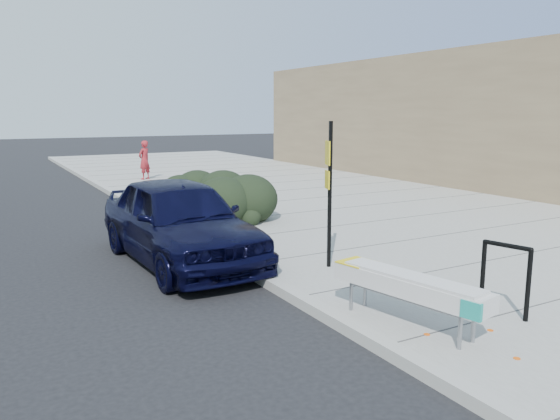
{
  "coord_description": "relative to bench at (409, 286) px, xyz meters",
  "views": [
    {
      "loc": [
        -4.16,
        -6.71,
        2.9
      ],
      "look_at": [
        1.01,
        2.48,
        1.0
      ],
      "focal_mm": 35.0,
      "sensor_mm": 36.0,
      "label": 1
    }
  ],
  "objects": [
    {
      "name": "sign_post",
      "position": [
        0.65,
        2.79,
        0.94
      ],
      "size": [
        0.15,
        0.29,
        2.6
      ],
      "rotation": [
        0.0,
        0.0,
        -0.36
      ],
      "color": "black",
      "rests_on": "sidewalk_near"
    },
    {
      "name": "bike_rack",
      "position": [
        1.4,
        -0.36,
        0.07
      ],
      "size": [
        0.22,
        0.68,
        1.01
      ],
      "rotation": [
        0.0,
        0.0,
        0.24
      ],
      "color": "black",
      "rests_on": "sidewalk_near"
    },
    {
      "name": "hedge",
      "position": [
        0.9,
        8.5,
        0.13
      ],
      "size": [
        2.73,
        3.92,
        1.33
      ],
      "primitive_type": "ellipsoid",
      "rotation": [
        0.0,
        0.0,
        -0.3
      ],
      "color": "black",
      "rests_on": "sidewalk_near"
    },
    {
      "name": "curb_near",
      "position": [
        -0.6,
        6.64,
        -0.6
      ],
      "size": [
        0.22,
        50.0,
        0.17
      ],
      "primitive_type": "cube",
      "color": "#9E9E99",
      "rests_on": "ground"
    },
    {
      "name": "pedestrian",
      "position": [
        1.38,
        17.29,
        0.27
      ],
      "size": [
        0.7,
        0.65,
        1.6
      ],
      "primitive_type": "imported",
      "rotation": [
        0.0,
        0.0,
        3.74
      ],
      "color": "maroon",
      "rests_on": "sidewalk_near"
    },
    {
      "name": "sidewalk_near",
      "position": [
        5.0,
        6.64,
        -0.61
      ],
      "size": [
        11.2,
        50.0,
        0.15
      ],
      "primitive_type": "cube",
      "color": "gray",
      "rests_on": "ground"
    },
    {
      "name": "bench",
      "position": [
        0.0,
        0.0,
        0.0
      ],
      "size": [
        0.88,
        2.29,
        0.67
      ],
      "rotation": [
        0.0,
        0.0,
        0.2
      ],
      "color": "gray",
      "rests_on": "sidewalk_near"
    },
    {
      "name": "sedan_navy",
      "position": [
        -1.4,
        4.86,
        0.15
      ],
      "size": [
        2.17,
        4.98,
        1.67
      ],
      "primitive_type": "imported",
      "rotation": [
        0.0,
        0.0,
        0.04
      ],
      "color": "black",
      "rests_on": "ground"
    },
    {
      "name": "ground",
      "position": [
        -0.6,
        1.64,
        -0.68
      ],
      "size": [
        120.0,
        120.0,
        0.0
      ],
      "primitive_type": "plane",
      "color": "black",
      "rests_on": "ground"
    }
  ]
}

